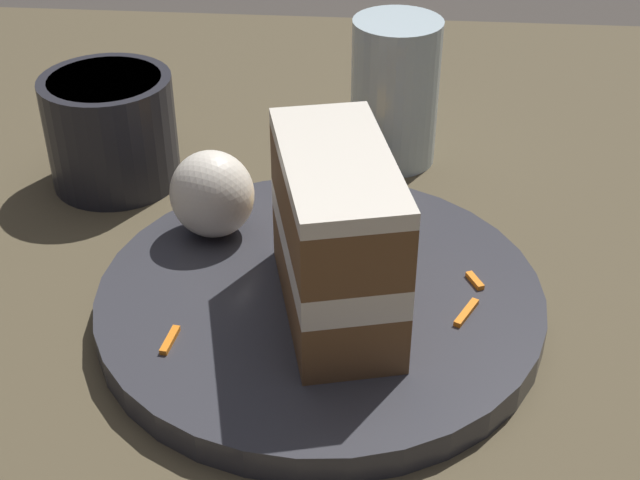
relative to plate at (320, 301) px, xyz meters
name	(u,v)px	position (x,y,z in m)	size (l,w,h in m)	color
ground_plane	(280,326)	(-0.02, 0.01, -0.03)	(6.00, 6.00, 0.00)	#38332D
dining_table	(280,312)	(-0.02, 0.01, -0.02)	(1.25, 0.93, 0.02)	#4C422D
plate	(320,301)	(0.00, 0.00, 0.00)	(0.25, 0.25, 0.02)	#333338
cake_slice	(336,236)	(0.01, -0.02, 0.06)	(0.08, 0.12, 0.09)	brown
cream_dollop	(212,194)	(-0.07, 0.05, 0.04)	(0.05, 0.05, 0.05)	silver
orange_garnish	(321,202)	(-0.01, 0.09, 0.01)	(0.06, 0.06, 0.00)	orange
carrot_shreds_scatter	(373,293)	(0.03, 0.00, 0.01)	(0.17, 0.12, 0.00)	orange
drinking_glass	(394,102)	(0.04, 0.19, 0.04)	(0.06, 0.06, 0.11)	silver
coffee_mug	(111,126)	(-0.16, 0.14, 0.03)	(0.09, 0.09, 0.08)	#232328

